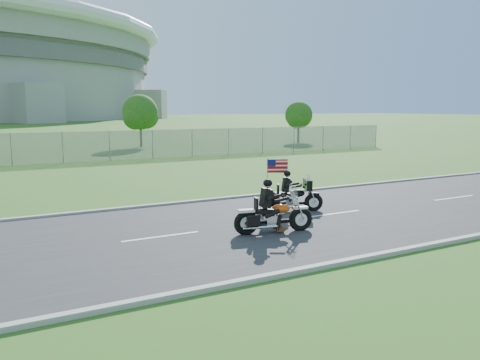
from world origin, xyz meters
TOP-DOWN VIEW (x-y plane):
  - ground at (0.00, 0.00)m, footprint 420.00×420.00m
  - road at (0.00, 0.00)m, footprint 120.00×8.00m
  - curb_north at (0.00, 4.05)m, footprint 120.00×0.18m
  - curb_south at (0.00, -4.05)m, footprint 120.00×0.18m
  - fence at (-5.00, 20.00)m, footprint 60.00×0.03m
  - tree_fence_near at (6.04, 30.04)m, footprint 3.52×3.28m
  - tree_fence_far at (22.04, 28.03)m, footprint 3.08×2.87m
  - motorcycle_lead at (0.96, -1.04)m, footprint 2.34×0.88m
  - motorcycle_follow at (2.99, 1.00)m, footprint 2.03×1.14m

SIDE VIEW (x-z plane):
  - ground at x=0.00m, z-range 0.00..0.00m
  - road at x=0.00m, z-range 0.00..0.04m
  - curb_north at x=0.00m, z-range -0.01..0.11m
  - curb_south at x=0.00m, z-range -0.01..0.11m
  - motorcycle_follow at x=2.99m, z-range -0.40..1.40m
  - motorcycle_lead at x=0.96m, z-range -0.29..1.30m
  - fence at x=-5.00m, z-range 0.00..2.00m
  - tree_fence_far at x=22.04m, z-range 0.54..4.74m
  - tree_fence_near at x=6.04m, z-range 0.60..5.35m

